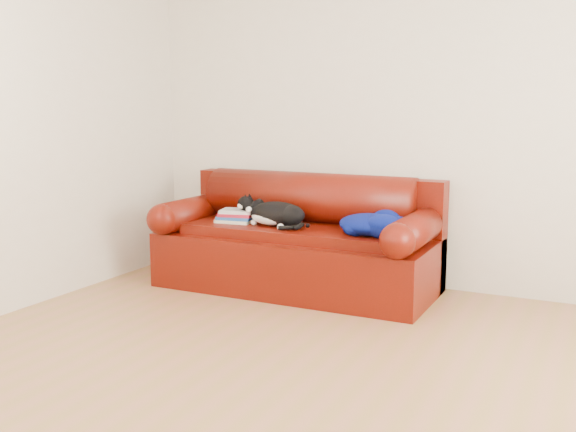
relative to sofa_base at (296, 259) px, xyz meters
name	(u,v)px	position (x,y,z in m)	size (l,w,h in m)	color
ground	(302,374)	(0.75, -1.49, -0.24)	(4.50, 4.50, 0.00)	olive
room_shell	(328,50)	(0.88, -1.48, 1.43)	(4.52, 4.02, 2.61)	beige
sofa_base	(296,259)	(0.00, 0.00, 0.00)	(2.10, 0.90, 0.50)	#3A0B02
sofa_back	(310,215)	(0.00, 0.24, 0.30)	(2.10, 1.01, 0.88)	#3A0B02
book_stack	(237,216)	(-0.48, -0.09, 0.31)	(0.30, 0.25, 0.10)	beige
cat	(276,214)	(-0.12, -0.10, 0.35)	(0.62, 0.35, 0.23)	black
blanket	(373,224)	(0.64, -0.07, 0.34)	(0.57, 0.55, 0.17)	#040240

